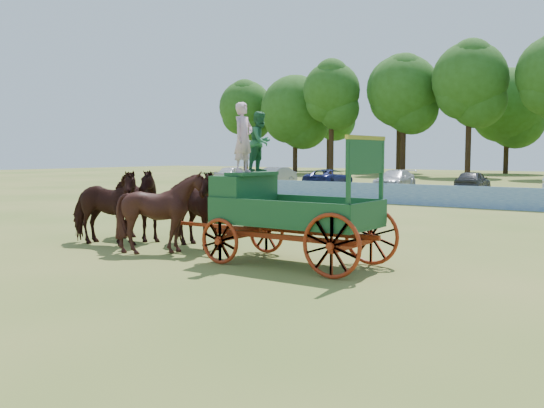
{
  "coord_description": "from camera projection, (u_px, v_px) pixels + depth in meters",
  "views": [
    {
      "loc": [
        6.32,
        -10.99,
        2.63
      ],
      "look_at": [
        -2.59,
        1.9,
        1.3
      ],
      "focal_mm": 40.0,
      "sensor_mm": 36.0,
      "label": 1
    }
  ],
  "objects": [
    {
      "name": "horse_lead_left",
      "position": [
        103.0,
        208.0,
        17.17
      ],
      "size": [
        2.74,
        1.67,
        2.16
      ],
      "primitive_type": "imported",
      "rotation": [
        0.0,
        0.0,
        1.78
      ],
      "color": "black",
      "rests_on": "ground"
    },
    {
      "name": "horse_wheel_right",
      "position": [
        193.0,
        209.0,
        16.71
      ],
      "size": [
        2.76,
        1.76,
        2.16
      ],
      "primitive_type": "imported",
      "rotation": [
        0.0,
        0.0,
        1.32
      ],
      "color": "black",
      "rests_on": "ground"
    },
    {
      "name": "horse_wheel_left",
      "position": [
        164.0,
        212.0,
        15.81
      ],
      "size": [
        2.03,
        1.82,
        2.16
      ],
      "primitive_type": "imported",
      "rotation": [
        0.0,
        0.0,
        1.53
      ],
      "color": "black",
      "rests_on": "ground"
    },
    {
      "name": "horse_lead_right",
      "position": [
        133.0,
        205.0,
        18.07
      ],
      "size": [
        2.7,
        1.52,
        2.16
      ],
      "primitive_type": "imported",
      "rotation": [
        0.0,
        0.0,
        1.43
      ],
      "color": "black",
      "rests_on": "ground"
    },
    {
      "name": "sponsor_banner",
      "position": [
        497.0,
        198.0,
        28.09
      ],
      "size": [
        26.0,
        0.08,
        1.05
      ],
      "primitive_type": "cube",
      "color": "#1D4C9F",
      "rests_on": "ground"
    },
    {
      "name": "ground",
      "position": [
        322.0,
        277.0,
        12.81
      ],
      "size": [
        160.0,
        160.0,
        0.0
      ],
      "primitive_type": "plane",
      "color": "olive",
      "rests_on": "ground"
    },
    {
      "name": "farm_dray",
      "position": [
        270.0,
        194.0,
        14.55
      ],
      "size": [
        6.0,
        2.0,
        3.82
      ],
      "color": "maroon",
      "rests_on": "ground"
    }
  ]
}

